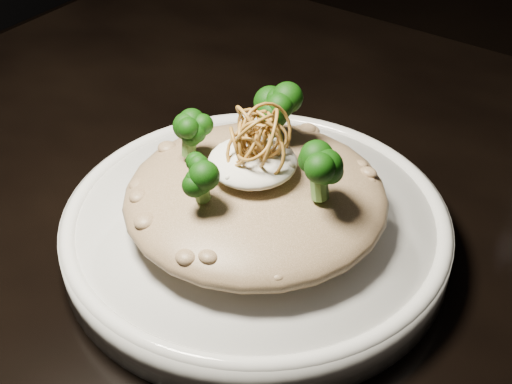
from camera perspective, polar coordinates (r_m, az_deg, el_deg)
table at (r=0.65m, az=6.84°, el=-9.30°), size 1.10×0.80×0.75m
plate at (r=0.57m, az=-0.00°, el=-3.09°), size 0.31×0.31×0.03m
risotto at (r=0.54m, az=-0.03°, el=-0.38°), size 0.20×0.20×0.04m
broccoli at (r=0.52m, az=-0.19°, el=3.97°), size 0.13×0.13×0.05m
cheese at (r=0.53m, az=-0.29°, el=2.42°), size 0.07×0.07×0.02m
shallots at (r=0.51m, az=-0.16°, el=5.13°), size 0.06×0.06×0.04m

